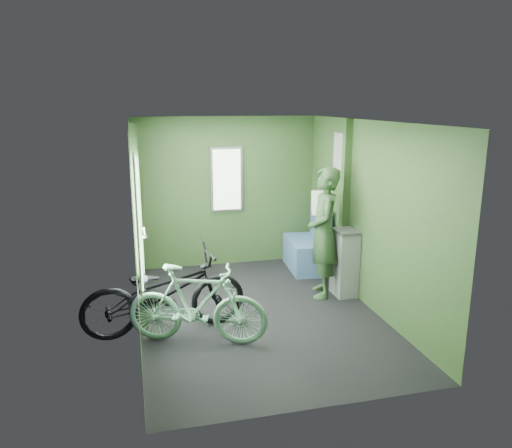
{
  "coord_description": "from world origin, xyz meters",
  "views": [
    {
      "loc": [
        -1.38,
        -5.47,
        2.52
      ],
      "look_at": [
        0.0,
        0.1,
        1.1
      ],
      "focal_mm": 35.0,
      "sensor_mm": 36.0,
      "label": 1
    }
  ],
  "objects_px": {
    "bicycle_black": "(167,332)",
    "waste_box": "(345,263)",
    "bench_seat": "(307,250)",
    "bicycle_mint": "(198,344)",
    "passenger": "(324,233)"
  },
  "relations": [
    {
      "from": "bicycle_black",
      "to": "waste_box",
      "type": "height_order",
      "value": "waste_box"
    },
    {
      "from": "waste_box",
      "to": "bench_seat",
      "type": "height_order",
      "value": "bench_seat"
    },
    {
      "from": "bicycle_black",
      "to": "bicycle_mint",
      "type": "xyz_separation_m",
      "value": [
        0.3,
        -0.36,
        0.0
      ]
    },
    {
      "from": "bicycle_black",
      "to": "waste_box",
      "type": "relative_size",
      "value": 2.04
    },
    {
      "from": "bicycle_black",
      "to": "bicycle_mint",
      "type": "relative_size",
      "value": 1.21
    },
    {
      "from": "bicycle_mint",
      "to": "passenger",
      "type": "height_order",
      "value": "passenger"
    },
    {
      "from": "bicycle_mint",
      "to": "bicycle_black",
      "type": "bearing_deg",
      "value": 60.23
    },
    {
      "from": "bicycle_mint",
      "to": "bench_seat",
      "type": "bearing_deg",
      "value": -23.36
    },
    {
      "from": "waste_box",
      "to": "bench_seat",
      "type": "relative_size",
      "value": 0.91
    },
    {
      "from": "bicycle_mint",
      "to": "waste_box",
      "type": "distance_m",
      "value": 2.32
    },
    {
      "from": "bench_seat",
      "to": "bicycle_mint",
      "type": "bearing_deg",
      "value": -129.36
    },
    {
      "from": "bicycle_black",
      "to": "bicycle_mint",
      "type": "bearing_deg",
      "value": -146.55
    },
    {
      "from": "bicycle_mint",
      "to": "waste_box",
      "type": "bearing_deg",
      "value": -45.52
    },
    {
      "from": "bicycle_black",
      "to": "bicycle_mint",
      "type": "distance_m",
      "value": 0.47
    },
    {
      "from": "passenger",
      "to": "bench_seat",
      "type": "distance_m",
      "value": 1.22
    }
  ]
}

